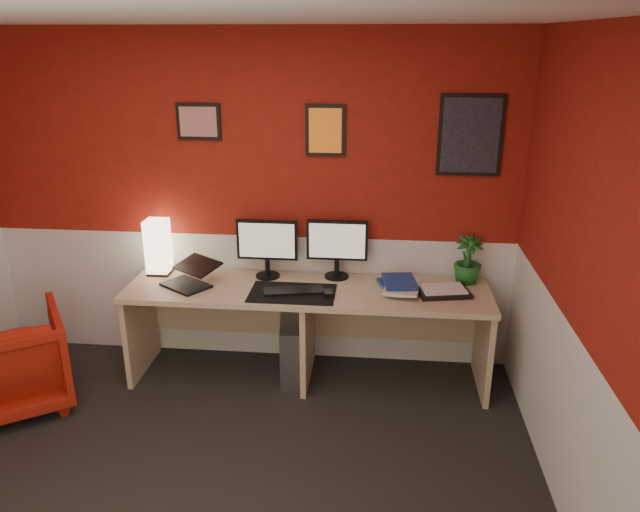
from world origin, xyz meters
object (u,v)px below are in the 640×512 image
Objects in this scene: desk at (308,334)px; pc_tower at (294,349)px; shoji_lamp at (158,248)px; monitor_right at (337,240)px; monitor_left at (267,240)px; armchair at (8,362)px; laptop at (185,272)px; potted_plant at (468,260)px; zen_tray at (443,292)px.

pc_tower is (-0.10, 0.02, -0.14)m from desk.
monitor_right is at bearing 2.20° from shoji_lamp.
monitor_left reaches higher than armchair.
desk is 7.88× the size of laptop.
monitor_left is 1.95m from armchair.
laptop is 0.63m from monitor_left.
monitor_left is at bearing -178.80° from potted_plant.
shoji_lamp is 2.12m from zen_tray.
potted_plant is (1.14, 0.22, 0.54)m from desk.
shoji_lamp is 0.83m from monitor_left.
monitor_right reaches higher than shoji_lamp.
laptop is 1.83m from zen_tray.
shoji_lamp is 1.27m from armchair.
monitor_left is (0.55, 0.24, 0.18)m from laptop.
armchair is at bearing -164.20° from desk.
armchair is (-2.94, -0.56, -0.41)m from zen_tray.
monitor_right is at bearing 165.46° from armchair.
laptop is 0.73× the size of pc_tower.
pc_tower is at bearing -170.77° from potted_plant.
laptop reaches higher than desk.
laptop is (0.27, -0.23, -0.09)m from shoji_lamp.
shoji_lamp is 1.14× the size of zen_tray.
pc_tower is at bearing 178.91° from zen_tray.
monitor_right is 0.84m from zen_tray.
armchair is (-1.89, -0.58, 0.11)m from pc_tower.
zen_tray is at bearing -129.98° from potted_plant.
monitor_left is (-0.32, 0.19, 0.66)m from desk.
desk is at bearing 38.48° from laptop.
monitor_right is at bearing 162.97° from zen_tray.
zen_tray is at bearing -8.55° from monitor_left.
potted_plant is (1.46, 0.03, -0.11)m from monitor_left.
desk is 0.72m from monitor_right.
monitor_left is at bearing 149.36° from desk.
shoji_lamp is at bearing -179.31° from monitor_left.
laptop is (-0.87, -0.06, 0.47)m from desk.
monitor_left is 0.78× the size of armchair.
armchair is at bearing -155.74° from monitor_left.
armchair is at bearing -165.97° from potted_plant.
zen_tray is 0.99× the size of potted_plant.
shoji_lamp is 0.69× the size of monitor_right.
monitor_left is 1.32m from zen_tray.
potted_plant is at bearing -0.66° from monitor_right.
laptop is 0.93× the size of potted_plant.
pc_tower is 1.98m from armchair.
monitor_left is at bearing 171.45° from zen_tray.
zen_tray is (0.76, -0.23, -0.28)m from monitor_right.
laptop is at bearing 178.36° from pc_tower.
pc_tower is at bearing 40.26° from laptop.
desk is 0.17m from pc_tower.
armchair is (-0.84, -0.74, -0.59)m from shoji_lamp.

